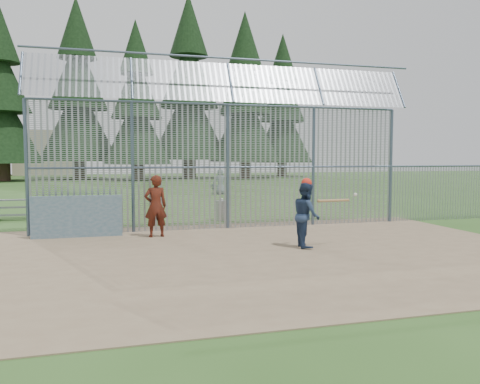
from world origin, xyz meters
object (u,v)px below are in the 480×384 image
object	(u,v)px
onlooker	(156,206)
bleacher	(37,208)
batter	(306,215)
trash_can	(222,210)
dugout_wall	(77,216)

from	to	relation	value
onlooker	bleacher	bearing A→B (deg)	-60.56
batter	bleacher	distance (m)	11.03
trash_can	dugout_wall	bearing A→B (deg)	-151.77
batter	onlooker	distance (m)	4.41
onlooker	bleacher	world-z (taller)	onlooker
dugout_wall	trash_can	distance (m)	5.52
onlooker	trash_can	size ratio (longest dim) A/B	2.18
batter	bleacher	size ratio (longest dim) A/B	0.55
onlooker	batter	bearing A→B (deg)	137.39
dugout_wall	batter	world-z (taller)	batter
batter	trash_can	xyz separation A→B (m)	(-0.89, 5.71, -0.47)
dugout_wall	bleacher	distance (m)	5.25
dugout_wall	onlooker	xyz separation A→B (m)	(2.18, -0.51, 0.29)
dugout_wall	bleacher	world-z (taller)	dugout_wall
dugout_wall	bleacher	size ratio (longest dim) A/B	0.83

